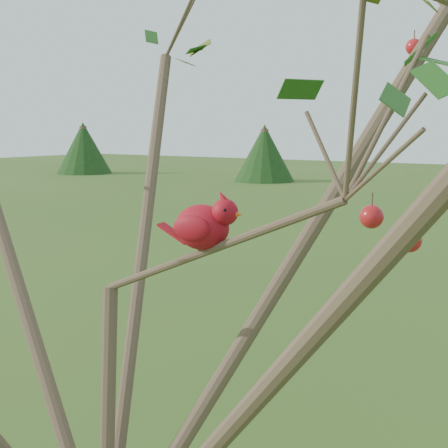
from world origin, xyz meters
The scene contains 2 objects.
crabapple_tree centered at (0.03, -0.02, 2.12)m, with size 2.35×2.05×2.95m.
cardinal centered at (0.24, 0.08, 2.13)m, with size 0.19×0.11×0.14m.
Camera 1 is at (0.96, -0.95, 2.32)m, focal length 50.00 mm.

